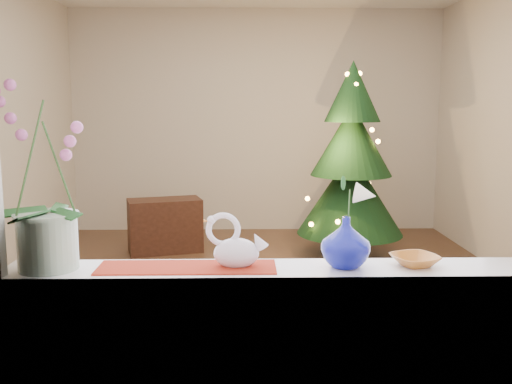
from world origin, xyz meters
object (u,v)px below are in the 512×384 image
swan (236,242)px  side_table (165,225)px  paperweight (350,260)px  xmas_tree (351,160)px  orchid_pot (44,176)px  blue_vase (346,238)px  amber_dish (415,261)px

swan → side_table: 3.93m
paperweight → xmas_tree: (0.68, 3.63, 0.04)m
orchid_pot → paperweight: size_ratio=10.47×
swan → side_table: size_ratio=0.32×
blue_vase → orchid_pot: bearing=-179.9°
orchid_pot → paperweight: (1.18, -0.02, -0.33)m
swan → xmas_tree: size_ratio=0.12×
swan → side_table: bearing=79.9°
blue_vase → amber_dish: blue_vase is taller
xmas_tree → orchid_pot: bearing=-117.3°
swan → xmas_tree: bearing=50.3°
orchid_pot → amber_dish: bearing=0.5°
blue_vase → side_table: size_ratio=0.31×
swan → blue_vase: (0.43, -0.00, 0.01)m
amber_dish → side_table: size_ratio=0.20×
swan → blue_vase: 0.43m
paperweight → swan: bearing=176.4°
xmas_tree → amber_dish: bearing=-96.6°
side_table → swan: bearing=-94.1°
orchid_pot → xmas_tree: xmas_tree is taller
amber_dish → xmas_tree: size_ratio=0.08×
blue_vase → side_table: 4.05m
paperweight → xmas_tree: bearing=79.4°
paperweight → side_table: paperweight is taller
blue_vase → side_table: bearing=108.3°
side_table → paperweight: bearing=-87.9°
orchid_pot → xmas_tree: 4.07m
orchid_pot → blue_vase: orchid_pot is taller
side_table → xmas_tree: bearing=-21.4°
orchid_pot → side_table: size_ratio=0.97×
paperweight → amber_dish: 0.27m
blue_vase → xmas_tree: xmas_tree is taller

